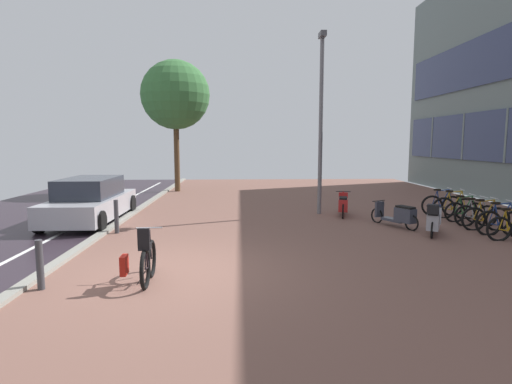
# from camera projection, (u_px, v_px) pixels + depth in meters

# --- Properties ---
(ground) EXTENTS (21.00, 40.00, 0.13)m
(ground) POSITION_uv_depth(u_px,v_px,m) (242.00, 272.00, 8.07)
(ground) COLOR #2B212A
(bicycle_foreground) EXTENTS (0.64, 1.37, 1.10)m
(bicycle_foreground) POSITION_uv_depth(u_px,v_px,m) (146.00, 261.00, 7.39)
(bicycle_foreground) COLOR black
(bicycle_foreground) RESTS_ON ground
(bicycle_rack_00) EXTENTS (1.27, 0.48, 0.92)m
(bicycle_rack_00) POSITION_uv_depth(u_px,v_px,m) (511.00, 228.00, 10.53)
(bicycle_rack_00) COLOR black
(bicycle_rack_00) RESTS_ON ground
(bicycle_rack_01) EXTENTS (1.40, 0.48, 0.99)m
(bicycle_rack_01) POSITION_uv_depth(u_px,v_px,m) (501.00, 223.00, 11.15)
(bicycle_rack_01) COLOR black
(bicycle_rack_01) RESTS_ON ground
(bicycle_rack_02) EXTENTS (1.39, 0.48, 0.98)m
(bicycle_rack_02) POSITION_uv_depth(u_px,v_px,m) (486.00, 219.00, 11.76)
(bicycle_rack_02) COLOR black
(bicycle_rack_02) RESTS_ON ground
(bicycle_rack_03) EXTENTS (1.32, 0.48, 0.93)m
(bicycle_rack_03) POSITION_uv_depth(u_px,v_px,m) (476.00, 215.00, 12.38)
(bicycle_rack_03) COLOR black
(bicycle_rack_03) RESTS_ON ground
(bicycle_rack_04) EXTENTS (1.30, 0.48, 0.93)m
(bicycle_rack_04) POSITION_uv_depth(u_px,v_px,m) (465.00, 212.00, 13.00)
(bicycle_rack_04) COLOR black
(bicycle_rack_04) RESTS_ON ground
(bicycle_rack_05) EXTENTS (1.38, 0.49, 1.02)m
(bicycle_rack_05) POSITION_uv_depth(u_px,v_px,m) (454.00, 208.00, 13.61)
(bicycle_rack_05) COLOR black
(bicycle_rack_05) RESTS_ON ground
(bicycle_rack_06) EXTENTS (1.38, 0.48, 1.00)m
(bicycle_rack_06) POSITION_uv_depth(u_px,v_px,m) (442.00, 205.00, 14.22)
(bicycle_rack_06) COLOR black
(bicycle_rack_06) RESTS_ON ground
(scooter_near) EXTENTS (0.98, 1.65, 0.74)m
(scooter_near) POSITION_uv_depth(u_px,v_px,m) (399.00, 215.00, 12.16)
(scooter_near) COLOR black
(scooter_near) RESTS_ON ground
(scooter_mid) EXTENTS (0.73, 1.78, 0.79)m
(scooter_mid) POSITION_uv_depth(u_px,v_px,m) (343.00, 205.00, 14.07)
(scooter_mid) COLOR black
(scooter_mid) RESTS_ON ground
(scooter_far) EXTENTS (1.00, 1.48, 0.93)m
(scooter_far) POSITION_uv_depth(u_px,v_px,m) (433.00, 220.00, 11.11)
(scooter_far) COLOR black
(scooter_far) RESTS_ON ground
(parked_car_near) EXTENTS (1.88, 4.38, 1.40)m
(parked_car_near) POSITION_uv_depth(u_px,v_px,m) (91.00, 201.00, 13.07)
(parked_car_near) COLOR #A6A6AD
(parked_car_near) RESTS_ON ground
(lamp_post) EXTENTS (0.20, 0.52, 6.22)m
(lamp_post) POSITION_uv_depth(u_px,v_px,m) (321.00, 116.00, 14.15)
(lamp_post) COLOR slate
(lamp_post) RESTS_ON ground
(street_tree) EXTENTS (3.45, 3.45, 6.62)m
(street_tree) POSITION_uv_depth(u_px,v_px,m) (175.00, 95.00, 20.62)
(street_tree) COLOR brown
(street_tree) RESTS_ON ground
(bollard_near) EXTENTS (0.12, 0.12, 0.87)m
(bollard_near) POSITION_uv_depth(u_px,v_px,m) (40.00, 265.00, 7.02)
(bollard_near) COLOR #38383D
(bollard_near) RESTS_ON ground
(bollard_far) EXTENTS (0.12, 0.12, 0.94)m
(bollard_far) POSITION_uv_depth(u_px,v_px,m) (116.00, 217.00, 11.39)
(bollard_far) COLOR #38383D
(bollard_far) RESTS_ON ground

